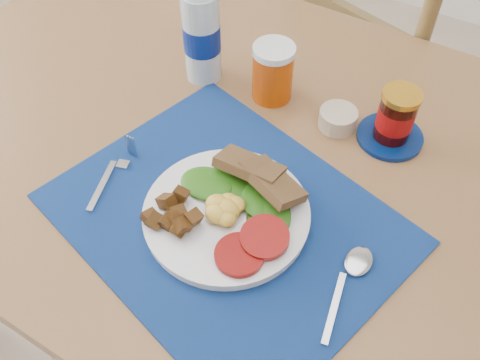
# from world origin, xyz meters

# --- Properties ---
(table) EXTENTS (1.40, 0.90, 0.75)m
(table) POSITION_xyz_m (0.00, 0.20, 0.67)
(table) COLOR brown
(table) RESTS_ON ground
(chair_far) EXTENTS (0.50, 0.49, 1.11)m
(chair_far) POSITION_xyz_m (0.00, 0.82, 0.56)
(chair_far) COLOR brown
(chair_far) RESTS_ON ground
(placemat) EXTENTS (0.59, 0.51, 0.00)m
(placemat) POSITION_xyz_m (0.04, 0.04, 0.75)
(placemat) COLOR black
(placemat) RESTS_ON table
(breakfast_plate) EXTENTS (0.25, 0.25, 0.06)m
(breakfast_plate) POSITION_xyz_m (0.04, 0.04, 0.77)
(breakfast_plate) COLOR silver
(breakfast_plate) RESTS_ON placemat
(fork) EXTENTS (0.04, 0.15, 0.00)m
(fork) POSITION_xyz_m (-0.16, 0.03, 0.76)
(fork) COLOR #B2B5BA
(fork) RESTS_ON placemat
(spoon) EXTENTS (0.04, 0.17, 0.00)m
(spoon) POSITION_xyz_m (0.25, 0.05, 0.76)
(spoon) COLOR #B2B5BA
(spoon) RESTS_ON placemat
(water_bottle) EXTENTS (0.07, 0.07, 0.24)m
(water_bottle) POSITION_xyz_m (-0.18, 0.31, 0.85)
(water_bottle) COLOR #ADBFCC
(water_bottle) RESTS_ON table
(juice_glass) EXTENTS (0.07, 0.07, 0.10)m
(juice_glass) POSITION_xyz_m (-0.04, 0.33, 0.80)
(juice_glass) COLOR #BF4005
(juice_glass) RESTS_ON table
(ramekin) EXTENTS (0.07, 0.07, 0.03)m
(ramekin) POSITION_xyz_m (0.10, 0.32, 0.77)
(ramekin) COLOR tan
(ramekin) RESTS_ON table
(jam_on_saucer) EXTENTS (0.11, 0.11, 0.10)m
(jam_on_saucer) POSITION_xyz_m (0.20, 0.34, 0.80)
(jam_on_saucer) COLOR #04194E
(jam_on_saucer) RESTS_ON table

